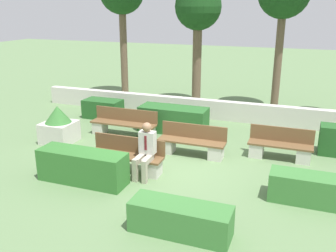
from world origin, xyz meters
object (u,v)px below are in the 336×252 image
at_px(bench_left_side, 280,148).
at_px(bench_right_side, 192,144).
at_px(planter_corner_left, 59,125).
at_px(tree_center_left, 198,11).
at_px(person_seated_man, 146,148).
at_px(bench_front, 126,158).
at_px(bench_back, 124,125).

distance_m(bench_left_side, bench_right_side, 2.35).
bearing_deg(bench_left_side, planter_corner_left, -161.86).
xyz_separation_m(bench_left_side, tree_center_left, (-3.72, 4.71, 3.42)).
xyz_separation_m(person_seated_man, tree_center_left, (-0.82, 6.96, 3.00)).
bearing_deg(bench_right_side, bench_left_side, 10.86).
xyz_separation_m(bench_front, planter_corner_left, (-2.79, 1.13, 0.20)).
relative_size(bench_front, bench_left_side, 1.15).
xyz_separation_m(bench_front, bench_back, (-1.26, 2.35, 0.01)).
height_order(planter_corner_left, tree_center_left, tree_center_left).
distance_m(bench_front, bench_left_side, 4.09).
height_order(bench_left_side, tree_center_left, tree_center_left).
xyz_separation_m(bench_left_side, person_seated_man, (-2.90, -2.26, 0.42)).
bearing_deg(planter_corner_left, tree_center_left, 65.76).
bearing_deg(tree_center_left, bench_back, -103.00).
xyz_separation_m(planter_corner_left, tree_center_left, (2.56, 5.70, 3.21)).
relative_size(bench_left_side, tree_center_left, 0.35).
distance_m(bench_front, bench_back, 2.66).
bearing_deg(bench_front, person_seated_man, -13.07).
distance_m(bench_left_side, planter_corner_left, 6.37).
bearing_deg(bench_back, tree_center_left, 83.82).
relative_size(bench_front, bench_back, 0.90).
xyz_separation_m(bench_right_side, planter_corner_left, (-4.01, -0.41, 0.20)).
bearing_deg(planter_corner_left, person_seated_man, -20.52).
xyz_separation_m(bench_back, planter_corner_left, (-1.53, -1.22, 0.19)).
bearing_deg(bench_left_side, tree_center_left, 137.54).
height_order(bench_right_side, bench_back, same).
bearing_deg(tree_center_left, person_seated_man, -83.30).
relative_size(bench_right_side, planter_corner_left, 1.65).
distance_m(bench_right_side, planter_corner_left, 4.03).
bearing_deg(tree_center_left, bench_left_side, -51.65).
height_order(bench_back, tree_center_left, tree_center_left).
relative_size(bench_right_side, bench_back, 0.87).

